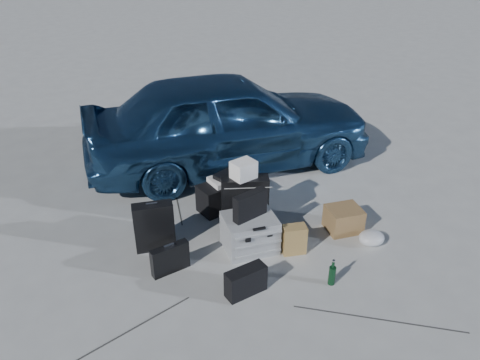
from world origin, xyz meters
The scene contains 16 objects.
ground centered at (0.00, 0.00, 0.00)m, with size 60.00×60.00×0.00m, color #B2B2AD.
car centered at (0.79, 2.34, 0.71)m, with size 1.68×4.18×1.42m, color #2B5A8B.
pelican_case centered at (0.23, 0.28, 0.21)m, with size 0.57×0.47×0.41m, color #A9ACAE.
laptop_bag centered at (0.23, 0.29, 0.57)m, with size 0.41×0.10×0.31m, color black.
briefcase centered at (-0.71, 0.23, 0.16)m, with size 0.42×0.09×0.33m, color black.
suitcase_left centered at (-0.76, 0.70, 0.29)m, with size 0.44×0.16×0.58m, color black.
suitcase_right centered at (0.35, 0.71, 0.34)m, with size 0.56×0.20×0.67m, color black.
white_carton centered at (0.34, 0.72, 0.78)m, with size 0.26×0.21×0.21m, color white.
duffel_bag centered at (0.30, 1.21, 0.18)m, with size 0.74×0.32×0.37m, color black.
flat_box_white centered at (0.29, 1.21, 0.40)m, with size 0.38×0.28×0.07m, color white.
flat_box_black centered at (0.30, 1.21, 0.46)m, with size 0.27×0.19×0.06m, color black.
kraft_bag centered at (0.65, 0.02, 0.17)m, with size 0.26×0.15×0.34m, color #9C7644.
cardboard_box centered at (1.41, 0.18, 0.15)m, with size 0.39×0.34×0.30m, color olive.
plastic_bag centered at (1.55, -0.20, 0.08)m, with size 0.30×0.26×0.17m, color silver.
messenger_bag centered at (-0.11, -0.38, 0.15)m, with size 0.42×0.16×0.29m, color black.
green_bottle centered at (0.76, -0.60, 0.14)m, with size 0.07×0.07×0.29m, color black.
Camera 1 is at (-1.54, -3.65, 3.28)m, focal length 35.00 mm.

